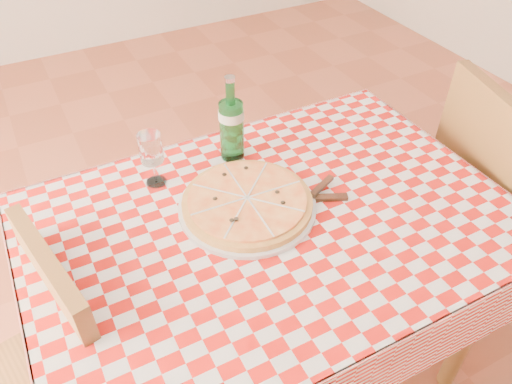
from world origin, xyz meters
The scene contains 8 objects.
dining_table centered at (0.00, 0.00, 0.66)m, with size 1.20×0.80×0.75m.
tablecloth centered at (0.00, 0.00, 0.75)m, with size 1.30×0.90×0.01m, color #980E09.
chair_near centered at (0.85, -0.05, 0.55)m, with size 0.53×0.53×0.96m.
chair_far centered at (-0.66, 0.02, 0.50)m, with size 0.47×0.47×0.87m.
pizza_plate centered at (-0.04, 0.07, 0.78)m, with size 0.38×0.38×0.05m, color #C58E41, non-canonical shape.
water_bottle centered at (0.03, 0.31, 0.89)m, with size 0.08×0.08×0.27m, color #196428, non-canonical shape.
wine_glass centered at (-0.23, 0.29, 0.84)m, with size 0.07×0.07×0.17m, color white, non-canonical shape.
cutlery centered at (0.13, 0.02, 0.77)m, with size 0.26×0.21×0.03m, color silver, non-canonical shape.
Camera 1 is at (-0.49, -0.83, 1.70)m, focal length 35.00 mm.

